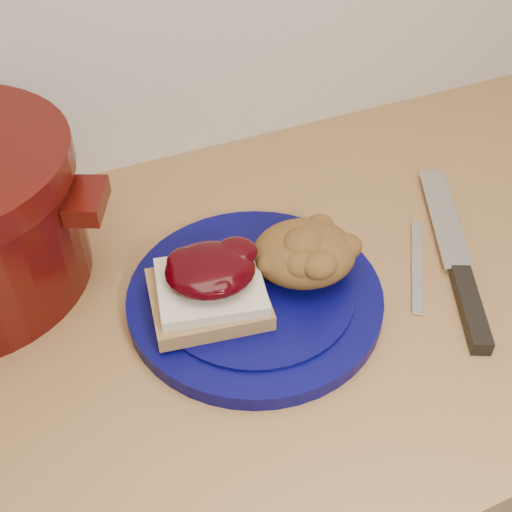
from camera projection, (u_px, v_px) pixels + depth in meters
name	position (u px, v px, depth m)	size (l,w,h in m)	color
base_cabinet	(259.00, 497.00, 1.03)	(4.00, 0.60, 0.86)	beige
plate	(255.00, 298.00, 0.69)	(0.28, 0.28, 0.02)	#050441
sandwich	(209.00, 285.00, 0.65)	(0.13, 0.12, 0.06)	olive
stuffing_mound	(304.00, 253.00, 0.69)	(0.11, 0.10, 0.06)	brown
chef_knife	(463.00, 281.00, 0.71)	(0.16, 0.29, 0.02)	black
butter_knife	(417.00, 264.00, 0.74)	(0.16, 0.01, 0.00)	silver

